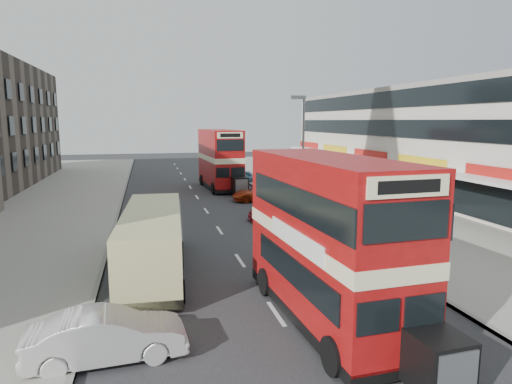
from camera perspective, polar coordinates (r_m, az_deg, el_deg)
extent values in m
plane|color=#28282B|center=(14.00, 4.98, -18.37)|extent=(160.00, 160.00, 0.00)
cube|color=#28282B|center=(32.65, -6.32, -2.38)|extent=(12.00, 90.00, 0.01)
cube|color=gray|center=(36.15, 12.90, -1.33)|extent=(12.00, 90.00, 0.15)
cube|color=gray|center=(33.34, -27.25, -2.98)|extent=(12.00, 90.00, 0.15)
cube|color=gray|center=(32.45, -17.07, -2.67)|extent=(0.20, 90.00, 0.16)
cube|color=gray|center=(33.94, 3.95, -1.79)|extent=(0.20, 90.00, 0.16)
cube|color=beige|center=(41.49, 21.85, 5.72)|extent=(8.00, 46.00, 9.00)
cube|color=black|center=(39.53, 16.81, 1.62)|extent=(0.10, 44.00, 2.40)
cube|color=gray|center=(41.53, 22.22, 12.06)|extent=(8.20, 46.20, 0.40)
cube|color=white|center=(38.96, 15.82, 3.63)|extent=(1.80, 44.00, 0.20)
cylinder|color=slate|center=(31.70, 5.99, 4.58)|extent=(0.16, 0.16, 8.00)
cube|color=slate|center=(31.51, 5.41, 11.84)|extent=(1.00, 0.20, 0.25)
cube|color=black|center=(15.37, 8.73, -14.38)|extent=(3.00, 8.24, 0.36)
cube|color=maroon|center=(14.93, 8.85, -10.09)|extent=(2.98, 8.24, 2.23)
cube|color=#F2E7B5|center=(14.57, 8.97, -5.37)|extent=(3.02, 8.28, 0.46)
cube|color=maroon|center=(14.32, 9.09, -0.65)|extent=(2.98, 8.24, 2.13)
cube|color=maroon|center=(14.17, 9.20, 3.92)|extent=(3.00, 8.26, 0.25)
cube|color=black|center=(11.90, 22.08, -19.34)|extent=(1.28, 1.28, 1.32)
cube|color=black|center=(43.22, -4.56, 0.94)|extent=(3.12, 8.62, 0.37)
cube|color=maroon|center=(43.06, -4.58, 2.62)|extent=(3.10, 8.61, 2.33)
cube|color=#F2E7B5|center=(42.93, -4.60, 4.38)|extent=(3.14, 8.66, 0.48)
cube|color=maroon|center=(42.85, -4.62, 6.07)|extent=(3.10, 8.61, 2.23)
cube|color=maroon|center=(42.80, -4.64, 7.67)|extent=(3.12, 8.64, 0.27)
cube|color=black|center=(38.59, -2.06, 0.86)|extent=(1.34, 1.34, 1.38)
cube|color=black|center=(20.02, -12.85, -8.83)|extent=(2.91, 9.47, 0.37)
cube|color=#BFBC7C|center=(19.72, -12.96, -5.86)|extent=(2.89, 9.47, 2.43)
imported|color=beige|center=(13.35, -18.30, -16.92)|extent=(4.30, 1.74, 1.39)
imported|color=#A9101F|center=(29.40, 3.50, -2.27)|extent=(4.72, 1.98, 1.36)
imported|color=#B63312|center=(36.27, 0.40, -0.21)|extent=(4.47, 2.21, 1.22)
imported|color=#5E9FBC|center=(46.91, -2.05, 1.94)|extent=(3.92, 1.89, 1.29)
imported|color=gray|center=(28.85, 12.40, -2.08)|extent=(0.63, 0.44, 1.66)
imported|color=gray|center=(32.67, 1.08, -1.57)|extent=(0.64, 1.65, 0.85)
imported|color=#22222A|center=(32.54, 1.09, -0.21)|extent=(0.65, 0.44, 1.72)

